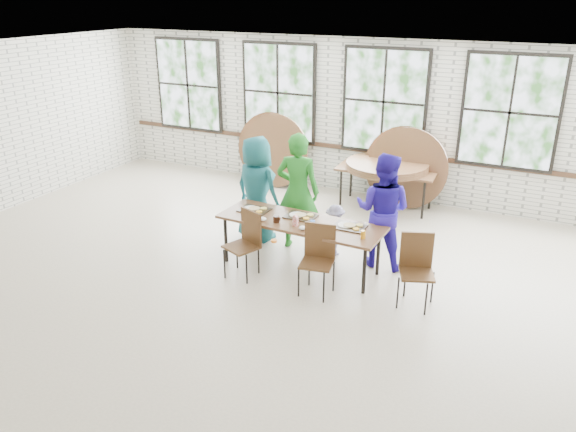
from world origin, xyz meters
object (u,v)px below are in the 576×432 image
at_px(dining_table, 300,224).
at_px(chair_near_right, 318,253).
at_px(chair_near_left, 246,238).
at_px(storage_table, 386,172).

distance_m(dining_table, chair_near_right, 0.72).
relative_size(dining_table, chair_near_right, 2.55).
relative_size(chair_near_left, chair_near_right, 1.00).
distance_m(chair_near_left, storage_table, 3.60).
relative_size(chair_near_left, storage_table, 0.52).
distance_m(dining_table, storage_table, 2.98).
xyz_separation_m(dining_table, chair_near_right, (0.50, -0.50, -0.13)).
distance_m(dining_table, chair_near_left, 0.80).
distance_m(chair_near_right, storage_table, 3.46).
bearing_deg(chair_near_left, dining_table, 61.23).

